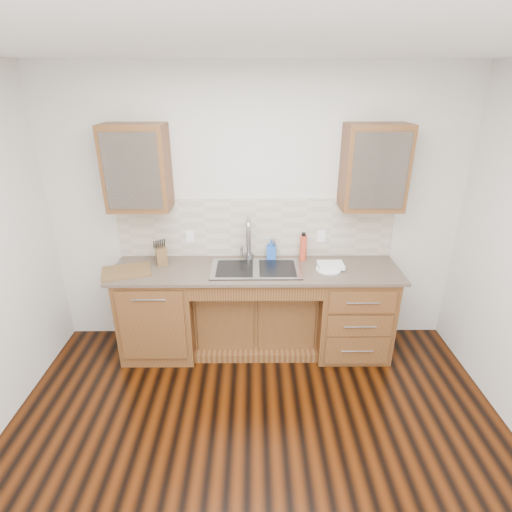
{
  "coord_description": "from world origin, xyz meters",
  "views": [
    {
      "loc": [
        -0.02,
        -1.97,
        2.51
      ],
      "look_at": [
        0.0,
        1.4,
        1.05
      ],
      "focal_mm": 28.0,
      "sensor_mm": 36.0,
      "label": 1
    }
  ],
  "objects_px": {
    "soap_bottle": "(272,249)",
    "cutting_board": "(126,271)",
    "water_bottle": "(303,248)",
    "knife_block": "(161,255)",
    "plate": "(329,269)"
  },
  "relations": [
    {
      "from": "soap_bottle",
      "to": "plate",
      "type": "height_order",
      "value": "soap_bottle"
    },
    {
      "from": "knife_block",
      "to": "cutting_board",
      "type": "xyz_separation_m",
      "value": [
        -0.29,
        -0.2,
        -0.08
      ]
    },
    {
      "from": "water_bottle",
      "to": "knife_block",
      "type": "height_order",
      "value": "water_bottle"
    },
    {
      "from": "cutting_board",
      "to": "knife_block",
      "type": "bearing_deg",
      "value": 34.72
    },
    {
      "from": "plate",
      "to": "cutting_board",
      "type": "bearing_deg",
      "value": -178.86
    },
    {
      "from": "soap_bottle",
      "to": "plate",
      "type": "distance_m",
      "value": 0.6
    },
    {
      "from": "plate",
      "to": "water_bottle",
      "type": "bearing_deg",
      "value": 133.18
    },
    {
      "from": "soap_bottle",
      "to": "cutting_board",
      "type": "bearing_deg",
      "value": -161.98
    },
    {
      "from": "plate",
      "to": "cutting_board",
      "type": "height_order",
      "value": "cutting_board"
    },
    {
      "from": "plate",
      "to": "knife_block",
      "type": "xyz_separation_m",
      "value": [
        -1.59,
        0.16,
        0.08
      ]
    },
    {
      "from": "plate",
      "to": "knife_block",
      "type": "height_order",
      "value": "knife_block"
    },
    {
      "from": "water_bottle",
      "to": "knife_block",
      "type": "xyz_separation_m",
      "value": [
        -1.37,
        -0.07,
        -0.04
      ]
    },
    {
      "from": "knife_block",
      "to": "soap_bottle",
      "type": "bearing_deg",
      "value": -12.49
    },
    {
      "from": "soap_bottle",
      "to": "knife_block",
      "type": "height_order",
      "value": "soap_bottle"
    },
    {
      "from": "soap_bottle",
      "to": "cutting_board",
      "type": "height_order",
      "value": "soap_bottle"
    }
  ]
}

